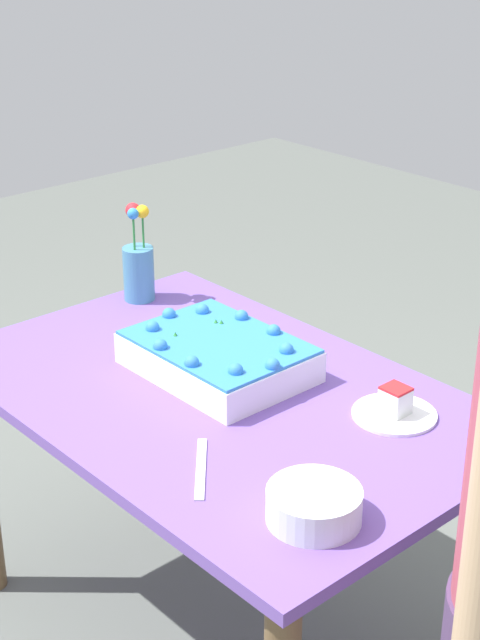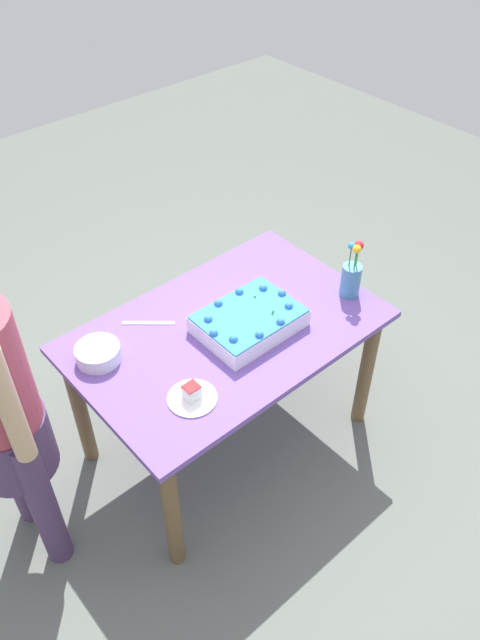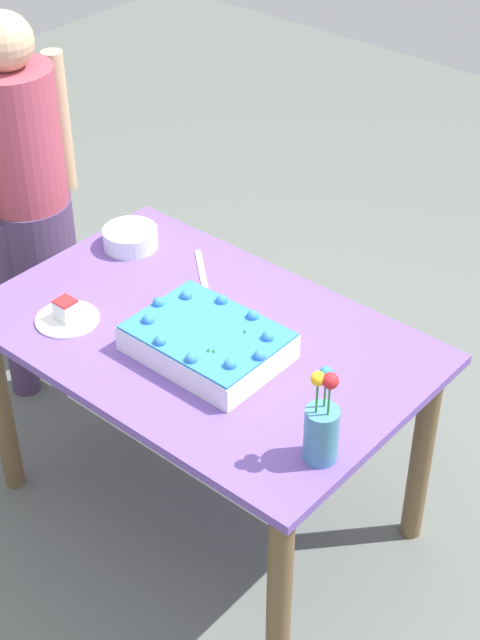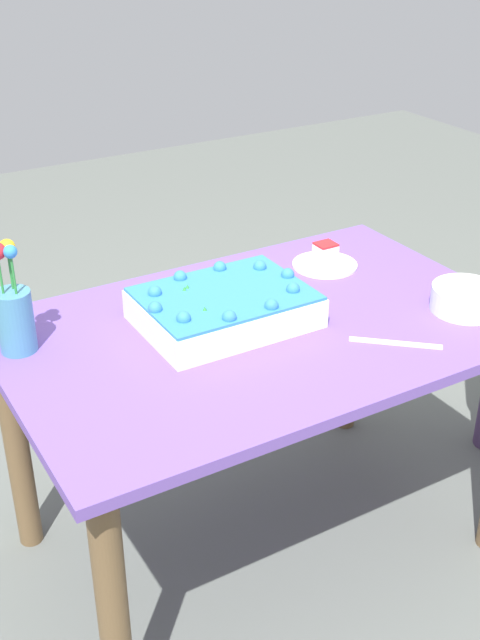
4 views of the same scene
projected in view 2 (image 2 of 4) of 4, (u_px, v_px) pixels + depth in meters
The scene contains 7 objects.
ground_plane at pixel (228, 435), 3.24m from camera, with size 8.00×8.00×0.00m, color #5B615B.
dining_table at pixel (227, 349), 2.82m from camera, with size 1.35×0.87×0.76m.
sheet_cake at pixel (249, 320), 2.71m from camera, with size 0.44×0.32×0.11m.
serving_plate_with_slice at pixel (192, 396), 2.42m from camera, with size 0.20×0.20×0.07m.
cake_knife at pixel (148, 323), 2.76m from camera, with size 0.23×0.02×0.00m, color silver.
flower_vase at pixel (351, 277), 2.85m from camera, with size 0.09×0.09×0.29m.
fruit_bowl at pixel (98, 353), 2.58m from camera, with size 0.19×0.19×0.07m, color silver.
Camera 2 is at (-1.28, -1.55, 2.61)m, focal length 35.00 mm.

